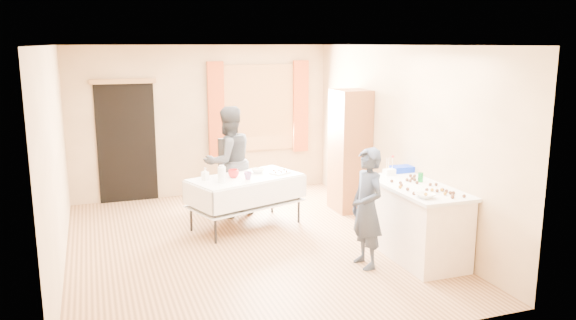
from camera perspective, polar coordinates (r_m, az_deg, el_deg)
name	(u,v)px	position (r m, az deg, el deg)	size (l,w,h in m)	color
floor	(246,245)	(7.56, -4.27, -8.65)	(4.50, 5.50, 0.02)	#9E7047
ceiling	(243,44)	(7.09, -4.60, 11.62)	(4.50, 5.50, 0.02)	white
wall_back	(203,121)	(9.87, -8.63, 3.92)	(4.50, 0.02, 2.60)	tan
wall_front	(332,206)	(4.67, 4.49, -4.72)	(4.50, 0.02, 2.60)	tan
wall_left	(55,161)	(6.99, -22.62, -0.06)	(0.02, 5.50, 2.60)	tan
wall_right	(399,139)	(8.09, 11.23, 2.12)	(0.02, 5.50, 2.60)	tan
window_frame	(259,108)	(10.04, -2.99, 5.32)	(1.32, 0.06, 1.52)	olive
window_pane	(259,108)	(10.03, -2.97, 5.31)	(1.20, 0.02, 1.40)	white
curtain_left	(216,110)	(9.80, -7.30, 5.09)	(0.28, 0.06, 1.65)	#A2401B
curtain_right	(301,106)	(10.24, 1.29, 5.46)	(0.28, 0.06, 1.65)	#A2401B
doorway	(127,143)	(9.73, -16.08, 1.69)	(0.95, 0.04, 2.00)	black
door_lintel	(123,81)	(9.58, -16.42, 7.68)	(1.05, 0.06, 0.08)	olive
cabinet	(350,151)	(8.91, 6.30, 0.94)	(0.50, 0.60, 1.92)	brown
counter	(415,221)	(7.20, 12.81, -6.09)	(0.73, 1.54, 0.91)	beige
party_table	(246,197)	(8.15, -4.30, -3.78)	(1.78, 1.30, 0.75)	black
chair	(236,186)	(9.25, -5.35, -2.65)	(0.48, 0.48, 1.10)	black
girl	(367,208)	(6.69, 8.04, -4.86)	(0.38, 0.55, 1.44)	#202839
woman	(228,162)	(8.64, -6.07, -0.16)	(0.98, 0.86, 1.70)	black
soda_can	(421,177)	(7.25, 13.31, -1.72)	(0.07, 0.07, 0.12)	#12792C
mixing_bowl	(425,196)	(6.54, 13.77, -3.54)	(0.23, 0.23, 0.05)	white
foam_block	(389,172)	(7.56, 10.24, -1.21)	(0.15, 0.10, 0.08)	white
blue_basket	(403,169)	(7.78, 11.57, -0.89)	(0.30, 0.20, 0.08)	#0929C6
pitcher	(222,175)	(7.73, -6.74, -1.50)	(0.11, 0.11, 0.22)	silver
cup_red	(234,174)	(8.01, -5.56, -1.38)	(0.17, 0.17, 0.12)	red
cup_rainbow	(248,176)	(7.90, -4.09, -1.59)	(0.16, 0.16, 0.11)	red
small_bowl	(258,171)	(8.30, -3.08, -1.08)	(0.21, 0.21, 0.06)	white
pastry_tray	(280,173)	(8.25, -0.81, -1.28)	(0.28, 0.20, 0.02)	white
bottle	(205,174)	(7.92, -8.42, -1.40)	(0.11, 0.11, 0.18)	white
cake_balls	(426,187)	(6.95, 13.82, -2.67)	(0.53, 1.11, 0.04)	#3F2314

